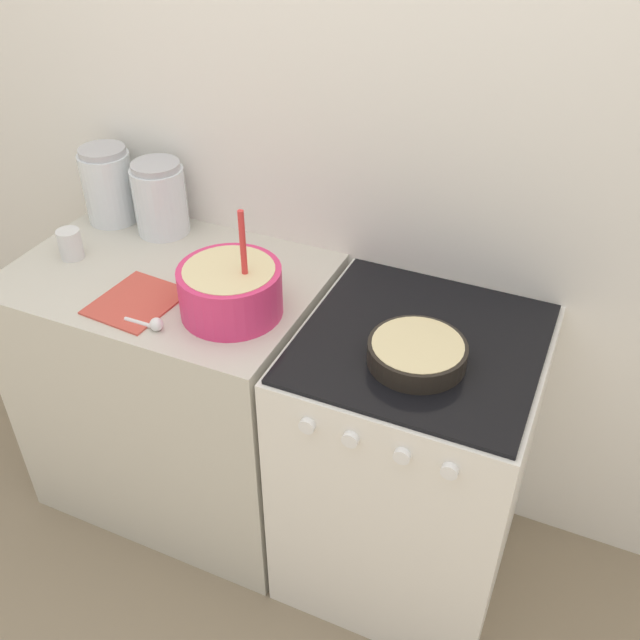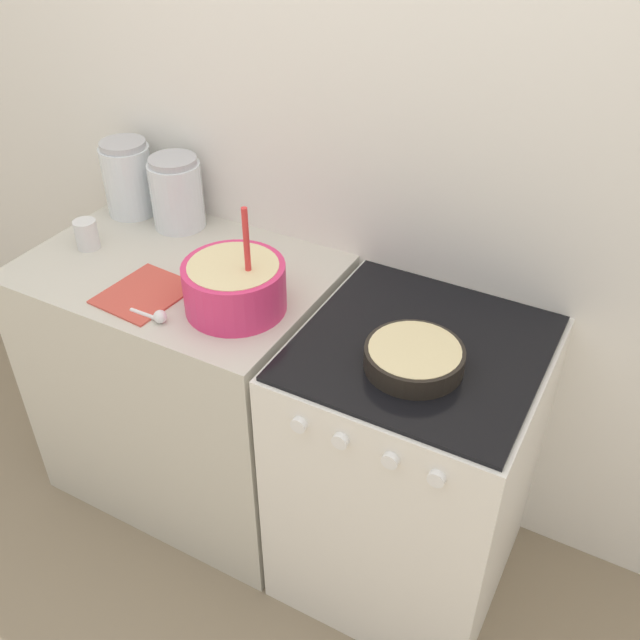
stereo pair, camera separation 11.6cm
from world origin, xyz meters
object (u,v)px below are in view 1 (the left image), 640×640
baking_pan (417,352)px  storage_jar_left (109,190)px  stove (409,460)px  storage_jar_middle (161,203)px  tin_can (70,244)px  mixing_bowl (230,288)px

baking_pan → storage_jar_left: size_ratio=0.99×
stove → storage_jar_middle: size_ratio=3.85×
stove → baking_pan: size_ratio=3.66×
baking_pan → storage_jar_middle: storage_jar_middle is taller
storage_jar_left → tin_can: bearing=-81.8°
tin_can → storage_jar_left: bearing=98.2°
stove → storage_jar_left: storage_jar_left is taller
mixing_bowl → storage_jar_left: mixing_bowl is taller
stove → baking_pan: baking_pan is taller
baking_pan → storage_jar_left: 1.17m
stove → storage_jar_left: size_ratio=3.63×
tin_can → baking_pan: bearing=-2.8°
mixing_bowl → tin_can: 0.58m
stove → tin_can: tin_can is taller
mixing_bowl → storage_jar_middle: (-0.42, 0.30, 0.02)m
stove → storage_jar_middle: bearing=167.0°
storage_jar_left → storage_jar_middle: (0.20, -0.00, -0.01)m
mixing_bowl → tin_can: (-0.58, 0.05, -0.03)m
baking_pan → storage_jar_middle: bearing=162.1°
mixing_bowl → storage_jar_middle: size_ratio=1.36×
storage_jar_left → tin_can: storage_jar_left is taller
mixing_bowl → stove: bearing=9.8°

